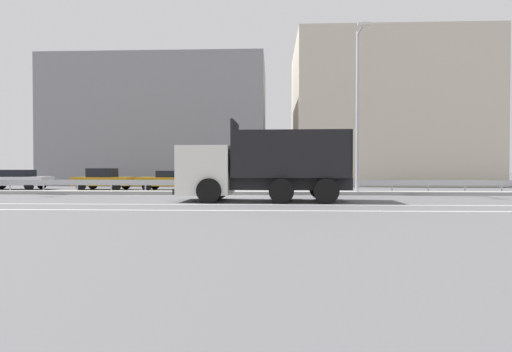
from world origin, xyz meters
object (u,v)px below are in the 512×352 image
at_px(parked_car_3, 171,180).
at_px(street_lamp_1, 358,105).
at_px(parked_car_2, 104,179).
at_px(median_road_sign, 189,168).
at_px(parked_car_1, 15,179).
at_px(dump_truck, 243,172).

bearing_deg(parked_car_3, street_lamp_1, -111.47).
height_order(parked_car_2, parked_car_3, parked_car_2).
height_order(median_road_sign, parked_car_3, median_road_sign).
relative_size(median_road_sign, street_lamp_1, 0.30).
height_order(parked_car_1, parked_car_2, parked_car_2).
height_order(median_road_sign, parked_car_1, median_road_sign).
xyz_separation_m(dump_truck, parked_car_3, (-5.52, 8.84, -0.59)).
bearing_deg(median_road_sign, street_lamp_1, -1.66).
relative_size(dump_truck, parked_car_1, 1.62).
relative_size(street_lamp_1, parked_car_1, 1.91).
bearing_deg(parked_car_1, parked_car_2, -95.47).
distance_m(dump_truck, parked_car_1, 18.95).
xyz_separation_m(median_road_sign, parked_car_2, (-6.82, 4.48, -0.74)).
bearing_deg(street_lamp_1, median_road_sign, 178.34).
bearing_deg(parked_car_3, median_road_sign, -153.55).
height_order(street_lamp_1, parked_car_2, street_lamp_1).
bearing_deg(median_road_sign, parked_car_3, 116.74).
distance_m(parked_car_1, parked_car_2, 6.29).
bearing_deg(median_road_sign, dump_truck, -53.81).
height_order(median_road_sign, parked_car_2, median_road_sign).
height_order(dump_truck, parked_car_2, dump_truck).
xyz_separation_m(parked_car_2, parked_car_3, (4.71, -0.29, -0.05)).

